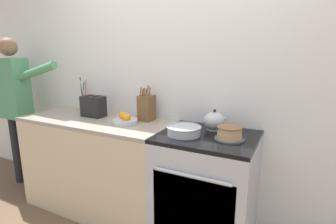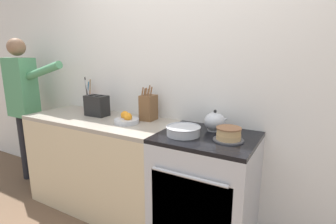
% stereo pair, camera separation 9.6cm
% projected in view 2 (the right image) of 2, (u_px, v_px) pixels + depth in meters
% --- Properties ---
extents(wall_back, '(8.00, 0.04, 2.60)m').
position_uv_depth(wall_back, '(184.00, 77.00, 2.31)').
color(wall_back, silver).
rests_on(wall_back, ground_plane).
extents(counter_cabinet, '(1.45, 0.61, 0.91)m').
position_uv_depth(counter_cabinet, '(102.00, 163.00, 2.57)').
color(counter_cabinet, beige).
rests_on(counter_cabinet, ground_plane).
extents(stove_range, '(0.72, 0.65, 0.91)m').
position_uv_depth(stove_range, '(205.00, 191.00, 2.05)').
color(stove_range, '#B7BABF').
rests_on(stove_range, ground_plane).
extents(layer_cake, '(0.21, 0.21, 0.10)m').
position_uv_depth(layer_cake, '(229.00, 134.00, 1.83)').
color(layer_cake, '#4C4C51').
rests_on(layer_cake, stove_range).
extents(tea_kettle, '(0.21, 0.17, 0.17)m').
position_uv_depth(tea_kettle, '(215.00, 122.00, 2.06)').
color(tea_kettle, '#B7BABF').
rests_on(tea_kettle, stove_range).
extents(mixing_bowl, '(0.26, 0.26, 0.07)m').
position_uv_depth(mixing_bowl, '(183.00, 131.00, 1.95)').
color(mixing_bowl, '#B7BABF').
rests_on(mixing_bowl, stove_range).
extents(knife_block, '(0.12, 0.14, 0.32)m').
position_uv_depth(knife_block, '(148.00, 107.00, 2.37)').
color(knife_block, brown).
rests_on(knife_block, counter_cabinet).
extents(utensil_crock, '(0.10, 0.10, 0.35)m').
position_uv_depth(utensil_crock, '(89.00, 102.00, 2.82)').
color(utensil_crock, red).
rests_on(utensil_crock, counter_cabinet).
extents(fruit_bowl, '(0.22, 0.22, 0.10)m').
position_uv_depth(fruit_bowl, '(127.00, 119.00, 2.29)').
color(fruit_bowl, '#B7BABF').
rests_on(fruit_bowl, counter_cabinet).
extents(toaster, '(0.23, 0.13, 0.20)m').
position_uv_depth(toaster, '(97.00, 106.00, 2.54)').
color(toaster, black).
rests_on(toaster, counter_cabinet).
extents(person_baker, '(0.93, 0.20, 1.66)m').
position_uv_depth(person_baker, '(23.00, 99.00, 2.97)').
color(person_baker, black).
rests_on(person_baker, ground_plane).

